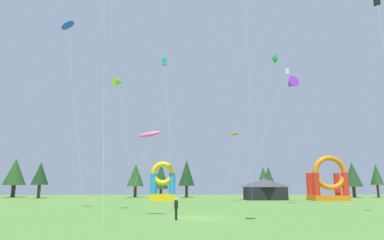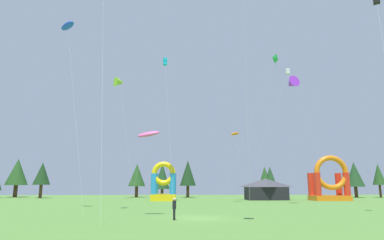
{
  "view_description": "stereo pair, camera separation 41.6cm",
  "coord_description": "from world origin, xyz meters",
  "px_view_note": "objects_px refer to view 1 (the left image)",
  "views": [
    {
      "loc": [
        -2.0,
        -29.28,
        2.95
      ],
      "look_at": [
        0.0,
        14.72,
        11.59
      ],
      "focal_mm": 30.41,
      "sensor_mm": 36.0,
      "label": 1
    },
    {
      "loc": [
        -1.58,
        -29.29,
        2.95
      ],
      "look_at": [
        0.0,
        14.72,
        11.59
      ],
      "focal_mm": 30.41,
      "sensor_mm": 36.0,
      "label": 2
    }
  ],
  "objects_px": {
    "kite_blue_parafoil": "(68,26)",
    "kite_purple_delta": "(291,84)",
    "inflatable_blue_arch": "(163,186)",
    "kite_cyan_box": "(165,62)",
    "person_far_side": "(176,207)",
    "festival_tent": "(265,189)",
    "kite_black_box": "(377,0)",
    "kite_pink_parafoil": "(150,134)",
    "kite_lime_delta": "(119,82)",
    "kite_green_diamond": "(275,61)",
    "kite_white_box": "(286,72)",
    "inflatable_orange_dome": "(329,183)",
    "kite_orange_parafoil": "(235,134)"
  },
  "relations": [
    {
      "from": "kite_black_box",
      "to": "person_far_side",
      "type": "height_order",
      "value": "kite_black_box"
    },
    {
      "from": "kite_green_diamond",
      "to": "kite_black_box",
      "type": "bearing_deg",
      "value": -72.38
    },
    {
      "from": "kite_blue_parafoil",
      "to": "kite_pink_parafoil",
      "type": "distance_m",
      "value": 19.01
    },
    {
      "from": "kite_purple_delta",
      "to": "inflatable_orange_dome",
      "type": "height_order",
      "value": "kite_purple_delta"
    },
    {
      "from": "kite_lime_delta",
      "to": "kite_pink_parafoil",
      "type": "relative_size",
      "value": 2.85
    },
    {
      "from": "kite_pink_parafoil",
      "to": "festival_tent",
      "type": "distance_m",
      "value": 36.14
    },
    {
      "from": "kite_pink_parafoil",
      "to": "festival_tent",
      "type": "relative_size",
      "value": 1.11
    },
    {
      "from": "kite_blue_parafoil",
      "to": "inflatable_blue_arch",
      "type": "xyz_separation_m",
      "value": [
        11.01,
        21.48,
        -19.34
      ]
    },
    {
      "from": "kite_white_box",
      "to": "kite_cyan_box",
      "type": "height_order",
      "value": "kite_white_box"
    },
    {
      "from": "kite_blue_parafoil",
      "to": "kite_purple_delta",
      "type": "height_order",
      "value": "kite_blue_parafoil"
    },
    {
      "from": "kite_black_box",
      "to": "inflatable_orange_dome",
      "type": "height_order",
      "value": "kite_black_box"
    },
    {
      "from": "kite_cyan_box",
      "to": "kite_black_box",
      "type": "relative_size",
      "value": 1.07
    },
    {
      "from": "kite_orange_parafoil",
      "to": "kite_lime_delta",
      "type": "xyz_separation_m",
      "value": [
        -20.7,
        9.62,
        11.51
      ]
    },
    {
      "from": "kite_cyan_box",
      "to": "inflatable_blue_arch",
      "type": "distance_m",
      "value": 21.62
    },
    {
      "from": "kite_pink_parafoil",
      "to": "kite_orange_parafoil",
      "type": "bearing_deg",
      "value": 59.81
    },
    {
      "from": "kite_cyan_box",
      "to": "festival_tent",
      "type": "bearing_deg",
      "value": 28.89
    },
    {
      "from": "kite_lime_delta",
      "to": "inflatable_orange_dome",
      "type": "relative_size",
      "value": 2.94
    },
    {
      "from": "kite_cyan_box",
      "to": "inflatable_orange_dome",
      "type": "bearing_deg",
      "value": 13.55
    },
    {
      "from": "kite_lime_delta",
      "to": "inflatable_blue_arch",
      "type": "bearing_deg",
      "value": -13.7
    },
    {
      "from": "kite_green_diamond",
      "to": "kite_black_box",
      "type": "xyz_separation_m",
      "value": [
        5.36,
        -16.88,
        -0.07
      ]
    },
    {
      "from": "kite_blue_parafoil",
      "to": "kite_purple_delta",
      "type": "bearing_deg",
      "value": 15.25
    },
    {
      "from": "kite_lime_delta",
      "to": "person_far_side",
      "type": "distance_m",
      "value": 41.0
    },
    {
      "from": "kite_orange_parafoil",
      "to": "person_far_side",
      "type": "relative_size",
      "value": 6.25
    },
    {
      "from": "kite_cyan_box",
      "to": "person_far_side",
      "type": "height_order",
      "value": "kite_cyan_box"
    },
    {
      "from": "kite_blue_parafoil",
      "to": "inflatable_blue_arch",
      "type": "relative_size",
      "value": 3.3
    },
    {
      "from": "kite_purple_delta",
      "to": "person_far_side",
      "type": "xyz_separation_m",
      "value": [
        -16.86,
        -17.73,
        -16.45
      ]
    },
    {
      "from": "kite_green_diamond",
      "to": "person_far_side",
      "type": "distance_m",
      "value": 31.03
    },
    {
      "from": "kite_black_box",
      "to": "person_far_side",
      "type": "xyz_separation_m",
      "value": [
        -20.21,
        -1.33,
        -20.19
      ]
    },
    {
      "from": "kite_orange_parafoil",
      "to": "kite_purple_delta",
      "type": "xyz_separation_m",
      "value": [
        7.61,
        -5.79,
        6.7
      ]
    },
    {
      "from": "kite_purple_delta",
      "to": "kite_black_box",
      "type": "xyz_separation_m",
      "value": [
        3.35,
        -16.4,
        3.74
      ]
    },
    {
      "from": "kite_white_box",
      "to": "inflatable_blue_arch",
      "type": "relative_size",
      "value": 3.46
    },
    {
      "from": "person_far_side",
      "to": "kite_purple_delta",
      "type": "bearing_deg",
      "value": -67.28
    },
    {
      "from": "inflatable_blue_arch",
      "to": "person_far_side",
      "type": "bearing_deg",
      "value": -85.49
    },
    {
      "from": "festival_tent",
      "to": "kite_pink_parafoil",
      "type": "bearing_deg",
      "value": -122.23
    },
    {
      "from": "kite_black_box",
      "to": "person_far_side",
      "type": "distance_m",
      "value": 28.6
    },
    {
      "from": "kite_white_box",
      "to": "kite_lime_delta",
      "type": "xyz_separation_m",
      "value": [
        -31.3,
        5.35,
        -0.62
      ]
    },
    {
      "from": "kite_blue_parafoil",
      "to": "inflatable_orange_dome",
      "type": "height_order",
      "value": "kite_blue_parafoil"
    },
    {
      "from": "kite_cyan_box",
      "to": "inflatable_orange_dome",
      "type": "relative_size",
      "value": 2.95
    },
    {
      "from": "kite_purple_delta",
      "to": "inflatable_blue_arch",
      "type": "distance_m",
      "value": 27.77
    },
    {
      "from": "kite_cyan_box",
      "to": "inflatable_blue_arch",
      "type": "height_order",
      "value": "kite_cyan_box"
    },
    {
      "from": "kite_black_box",
      "to": "festival_tent",
      "type": "distance_m",
      "value": 37.58
    },
    {
      "from": "kite_white_box",
      "to": "inflatable_orange_dome",
      "type": "bearing_deg",
      "value": 17.84
    },
    {
      "from": "kite_orange_parafoil",
      "to": "kite_black_box",
      "type": "xyz_separation_m",
      "value": [
        10.96,
        -22.19,
        10.44
      ]
    },
    {
      "from": "kite_lime_delta",
      "to": "kite_pink_parafoil",
      "type": "xyz_separation_m",
      "value": [
        8.84,
        -30.0,
        -14.69
      ]
    },
    {
      "from": "kite_white_box",
      "to": "kite_black_box",
      "type": "relative_size",
      "value": 1.07
    },
    {
      "from": "kite_blue_parafoil",
      "to": "kite_black_box",
      "type": "bearing_deg",
      "value": -13.59
    },
    {
      "from": "kite_lime_delta",
      "to": "kite_black_box",
      "type": "xyz_separation_m",
      "value": [
        31.66,
        -31.81,
        -1.06
      ]
    },
    {
      "from": "kite_green_diamond",
      "to": "inflatable_orange_dome",
      "type": "relative_size",
      "value": 2.79
    },
    {
      "from": "kite_purple_delta",
      "to": "inflatable_orange_dome",
      "type": "relative_size",
      "value": 2.34
    },
    {
      "from": "inflatable_blue_arch",
      "to": "kite_pink_parafoil",
      "type": "bearing_deg",
      "value": -90.33
    }
  ]
}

